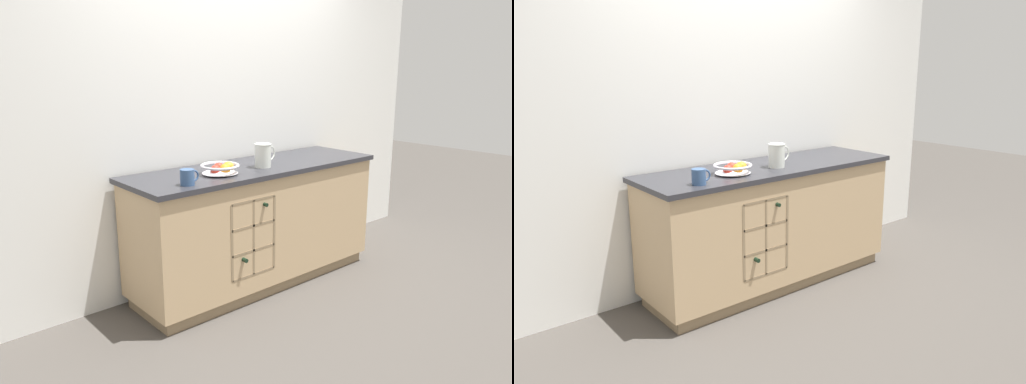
{
  "view_description": "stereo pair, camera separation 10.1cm",
  "coord_description": "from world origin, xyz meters",
  "views": [
    {
      "loc": [
        -2.32,
        -2.69,
        1.63
      ],
      "look_at": [
        0.0,
        0.0,
        0.71
      ],
      "focal_mm": 35.0,
      "sensor_mm": 36.0,
      "label": 1
    },
    {
      "loc": [
        -2.25,
        -2.76,
        1.63
      ],
      "look_at": [
        0.0,
        0.0,
        0.71
      ],
      "focal_mm": 35.0,
      "sensor_mm": 36.0,
      "label": 2
    }
  ],
  "objects": [
    {
      "name": "ceramic_mug",
      "position": [
        -0.71,
        -0.18,
        0.96
      ],
      "size": [
        0.13,
        0.09,
        0.1
      ],
      "color": "#385684",
      "rests_on": "kitchen_island"
    },
    {
      "name": "ground_plane",
      "position": [
        0.0,
        0.0,
        0.0
      ],
      "size": [
        14.0,
        14.0,
        0.0
      ],
      "primitive_type": "plane",
      "color": "#4C4742"
    },
    {
      "name": "white_pitcher",
      "position": [
        -0.0,
        -0.08,
        1.0
      ],
      "size": [
        0.18,
        0.12,
        0.17
      ],
      "color": "silver",
      "rests_on": "kitchen_island"
    },
    {
      "name": "kitchen_island",
      "position": [
        -0.0,
        -0.0,
        0.46
      ],
      "size": [
        1.98,
        0.63,
        0.91
      ],
      "color": "#8B7354",
      "rests_on": "ground_plane"
    },
    {
      "name": "back_wall",
      "position": [
        0.0,
        0.36,
        1.27
      ],
      "size": [
        4.4,
        0.06,
        2.55
      ],
      "primitive_type": "cube",
      "color": "white",
      "rests_on": "ground_plane"
    },
    {
      "name": "fruit_bowl",
      "position": [
        -0.38,
        -0.08,
        0.96
      ],
      "size": [
        0.26,
        0.26,
        0.08
      ],
      "color": "silver",
      "rests_on": "kitchen_island"
    }
  ]
}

